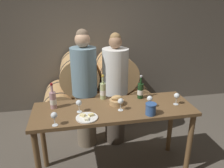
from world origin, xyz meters
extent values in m
cube|color=#60594F|center=(0.00, 2.06, 1.60)|extent=(10.00, 0.12, 3.20)
cylinder|color=tan|center=(-0.68, 1.50, 0.32)|extent=(0.64, 0.86, 0.64)
cylinder|color=#2D2D33|center=(-0.68, 1.23, 0.32)|extent=(0.66, 0.02, 0.66)
cylinder|color=#2D2D33|center=(-0.68, 1.78, 0.32)|extent=(0.66, 0.02, 0.66)
cylinder|color=tan|center=(0.00, 1.50, 0.32)|extent=(0.64, 0.86, 0.64)
cylinder|color=#2D2D33|center=(0.00, 1.23, 0.32)|extent=(0.66, 0.02, 0.66)
cylinder|color=#2D2D33|center=(0.00, 1.78, 0.32)|extent=(0.66, 0.02, 0.66)
cylinder|color=tan|center=(0.68, 1.50, 0.32)|extent=(0.64, 0.86, 0.64)
cylinder|color=#2D2D33|center=(0.68, 1.23, 0.32)|extent=(0.66, 0.02, 0.66)
cylinder|color=#2D2D33|center=(0.68, 1.78, 0.32)|extent=(0.66, 0.02, 0.66)
cylinder|color=tan|center=(-0.34, 1.50, 0.90)|extent=(0.64, 0.86, 0.64)
cylinder|color=#2D2D33|center=(-0.34, 1.23, 0.90)|extent=(0.66, 0.02, 0.66)
cylinder|color=#2D2D33|center=(-0.34, 1.78, 0.90)|extent=(0.66, 0.02, 0.66)
cylinder|color=tan|center=(0.34, 1.50, 0.90)|extent=(0.64, 0.86, 0.64)
cylinder|color=#2D2D33|center=(0.34, 1.23, 0.90)|extent=(0.66, 0.02, 0.66)
cylinder|color=#2D2D33|center=(0.34, 1.78, 0.90)|extent=(0.66, 0.02, 0.66)
cylinder|color=brown|center=(-0.88, -0.26, 0.44)|extent=(0.06, 0.06, 0.88)
cylinder|color=brown|center=(0.88, -0.26, 0.44)|extent=(0.06, 0.06, 0.88)
cylinder|color=brown|center=(-0.88, 0.26, 0.44)|extent=(0.06, 0.06, 0.88)
cylinder|color=brown|center=(0.88, 0.26, 0.44)|extent=(0.06, 0.06, 0.88)
cube|color=brown|center=(0.00, 0.00, 0.90)|extent=(1.88, 0.64, 0.04)
cylinder|color=#756651|center=(-0.29, 0.67, 0.42)|extent=(0.29, 0.29, 0.84)
cylinder|color=gray|center=(-0.29, 0.67, 1.18)|extent=(0.36, 0.36, 0.67)
sphere|color=tan|center=(-0.29, 0.67, 1.62)|extent=(0.21, 0.21, 0.21)
sphere|color=#75604C|center=(-0.29, 0.68, 1.67)|extent=(0.17, 0.17, 0.17)
cylinder|color=#4C4238|center=(0.15, 0.67, 0.41)|extent=(0.30, 0.30, 0.83)
cylinder|color=silver|center=(0.15, 0.67, 1.15)|extent=(0.37, 0.37, 0.65)
sphere|color=#997051|center=(0.15, 0.67, 1.57)|extent=(0.18, 0.18, 0.18)
sphere|color=olive|center=(0.15, 0.68, 1.62)|extent=(0.15, 0.15, 0.15)
cylinder|color=#193819|center=(0.38, 0.20, 1.02)|extent=(0.07, 0.07, 0.20)
cylinder|color=#193819|center=(0.38, 0.20, 1.17)|extent=(0.03, 0.03, 0.09)
cylinder|color=#B7B7BC|center=(0.38, 0.20, 1.22)|extent=(0.03, 0.03, 0.02)
cylinder|color=white|center=(0.38, 0.20, 1.01)|extent=(0.08, 0.08, 0.06)
cylinder|color=#ADBC7F|center=(-0.09, 0.28, 1.03)|extent=(0.07, 0.07, 0.21)
cylinder|color=#ADBC7F|center=(-0.09, 0.28, 1.18)|extent=(0.03, 0.03, 0.09)
cylinder|color=gold|center=(-0.09, 0.28, 1.23)|extent=(0.03, 0.03, 0.02)
cylinder|color=white|center=(-0.09, 0.28, 1.01)|extent=(0.08, 0.08, 0.07)
cylinder|color=#BC8E93|center=(-0.69, 0.13, 1.02)|extent=(0.07, 0.07, 0.20)
cylinder|color=#BC8E93|center=(-0.69, 0.13, 1.17)|extent=(0.03, 0.03, 0.09)
cylinder|color=maroon|center=(-0.69, 0.13, 1.22)|extent=(0.03, 0.03, 0.02)
cylinder|color=white|center=(-0.69, 0.13, 1.01)|extent=(0.08, 0.08, 0.06)
cylinder|color=#335693|center=(0.36, -0.23, 0.99)|extent=(0.11, 0.11, 0.13)
cylinder|color=#335693|center=(0.36, -0.23, 1.05)|extent=(0.12, 0.12, 0.01)
cylinder|color=tan|center=(0.05, 0.09, 0.95)|extent=(0.17, 0.17, 0.06)
ellipsoid|color=tan|center=(0.05, 0.09, 1.01)|extent=(0.13, 0.08, 0.06)
cylinder|color=white|center=(-0.33, -0.19, 0.93)|extent=(0.23, 0.23, 0.01)
cube|color=#E0CC7F|center=(-0.29, -0.16, 0.95)|extent=(0.07, 0.06, 0.02)
cube|color=beige|center=(-0.38, -0.15, 0.95)|extent=(0.07, 0.07, 0.02)
cube|color=beige|center=(-0.34, -0.24, 0.95)|extent=(0.05, 0.06, 0.02)
cylinder|color=white|center=(-0.66, -0.26, 0.93)|extent=(0.06, 0.06, 0.00)
cylinder|color=white|center=(-0.66, -0.26, 0.97)|extent=(0.01, 0.01, 0.08)
sphere|color=white|center=(-0.66, -0.26, 1.04)|extent=(0.07, 0.07, 0.07)
cylinder|color=white|center=(-0.41, -0.03, 0.93)|extent=(0.06, 0.06, 0.00)
cylinder|color=white|center=(-0.41, -0.03, 0.97)|extent=(0.01, 0.01, 0.08)
sphere|color=white|center=(-0.41, -0.03, 1.04)|extent=(0.07, 0.07, 0.07)
cylinder|color=white|center=(0.06, -0.07, 0.93)|extent=(0.06, 0.06, 0.00)
cylinder|color=white|center=(0.06, -0.07, 0.97)|extent=(0.01, 0.01, 0.08)
sphere|color=white|center=(0.06, -0.07, 1.04)|extent=(0.07, 0.07, 0.07)
cylinder|color=white|center=(0.41, -0.07, 0.93)|extent=(0.06, 0.06, 0.00)
cylinder|color=white|center=(0.41, -0.07, 0.97)|extent=(0.01, 0.01, 0.08)
sphere|color=white|center=(0.41, -0.07, 1.04)|extent=(0.07, 0.07, 0.07)
cylinder|color=white|center=(0.75, -0.06, 0.93)|extent=(0.06, 0.06, 0.00)
cylinder|color=white|center=(0.75, -0.06, 0.97)|extent=(0.01, 0.01, 0.08)
sphere|color=white|center=(0.75, -0.06, 1.04)|extent=(0.07, 0.07, 0.07)
camera|label=1|loc=(-0.46, -2.24, 2.10)|focal=35.00mm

